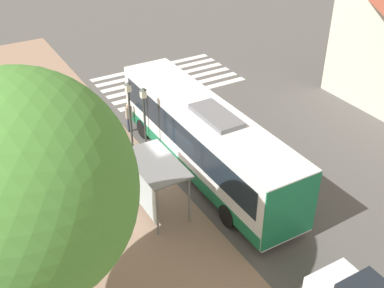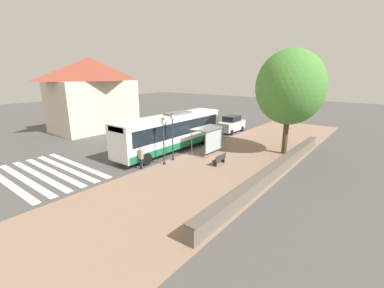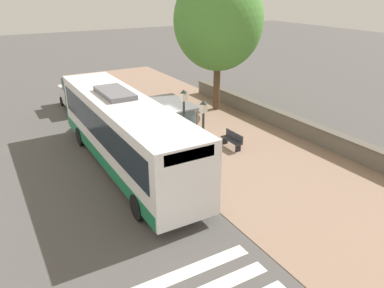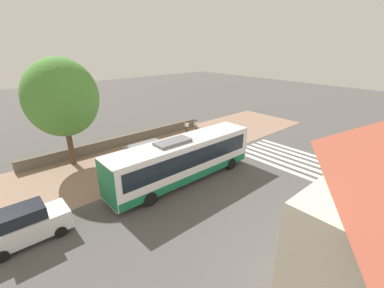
{
  "view_description": "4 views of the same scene",
  "coord_description": "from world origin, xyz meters",
  "views": [
    {
      "loc": [
        -8.36,
        -16.22,
        13.52
      ],
      "look_at": [
        1.04,
        -0.07,
        1.67
      ],
      "focal_mm": 45.0,
      "sensor_mm": 36.0,
      "label": 1
    },
    {
      "loc": [
        -14.36,
        17.23,
        7.05
      ],
      "look_at": [
        -0.38,
        -0.64,
        0.86
      ],
      "focal_mm": 24.0,
      "sensor_mm": 36.0,
      "label": 2
    },
    {
      "loc": [
        7.04,
        15.45,
        8.07
      ],
      "look_at": [
        -1.37,
        0.89,
        0.94
      ],
      "focal_mm": 35.0,
      "sensor_mm": 36.0,
      "label": 3
    },
    {
      "loc": [
        15.56,
        -11.39,
        10.06
      ],
      "look_at": [
        0.69,
        1.63,
        2.33
      ],
      "focal_mm": 24.0,
      "sensor_mm": 36.0,
      "label": 4
    }
  ],
  "objects": [
    {
      "name": "bus",
      "position": [
        1.67,
        -0.16,
        1.85
      ],
      "size": [
        2.63,
        12.33,
        3.58
      ],
      "color": "white",
      "rests_on": "ground"
    },
    {
      "name": "shade_tree",
      "position": [
        -7.14,
        -5.67,
        5.96
      ],
      "size": [
        5.84,
        5.84,
        9.18
      ],
      "color": "brown",
      "rests_on": "ground"
    },
    {
      "name": "stone_wall",
      "position": [
        -8.55,
        0.0,
        0.51
      ],
      "size": [
        0.6,
        20.0,
        1.0
      ],
      "color": "#6B6356",
      "rests_on": "ground"
    },
    {
      "name": "pedestrian",
      "position": [
        0.1,
        5.05,
        1.02
      ],
      "size": [
        0.34,
        0.23,
        1.73
      ],
      "color": "#2D3347",
      "rests_on": "ground"
    },
    {
      "name": "sidewalk_plaza",
      "position": [
        -4.5,
        0.0,
        0.01
      ],
      "size": [
        9.0,
        44.0,
        0.02
      ],
      "color": "#937560",
      "rests_on": "ground"
    },
    {
      "name": "street_lamp_near",
      "position": [
        -0.36,
        1.94,
        2.4
      ],
      "size": [
        0.28,
        0.28,
        4.03
      ],
      "color": "#2D332D",
      "rests_on": "ground"
    },
    {
      "name": "parked_car_behind_bus",
      "position": [
        1.24,
        -10.7,
        0.99
      ],
      "size": [
        1.9,
        4.18,
        2.05
      ],
      "color": "silver",
      "rests_on": "ground"
    },
    {
      "name": "ground_plane",
      "position": [
        0.0,
        0.0,
        0.0
      ],
      "size": [
        120.0,
        120.0,
        0.0
      ],
      "primitive_type": "plane",
      "color": "#514F4C",
      "rests_on": "ground"
    },
    {
      "name": "street_lamp_far",
      "position": [
        -0.56,
        3.22,
        2.3
      ],
      "size": [
        0.28,
        0.28,
        3.85
      ],
      "color": "#2D332D",
      "rests_on": "ground"
    },
    {
      "name": "bench",
      "position": [
        -4.09,
        0.51,
        0.47
      ],
      "size": [
        0.4,
        1.49,
        0.88
      ],
      "color": "#333338",
      "rests_on": "ground"
    },
    {
      "name": "bus_shelter",
      "position": [
        -1.67,
        -1.55,
        2.01
      ],
      "size": [
        1.75,
        3.23,
        2.41
      ],
      "color": "slate",
      "rests_on": "ground"
    }
  ]
}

